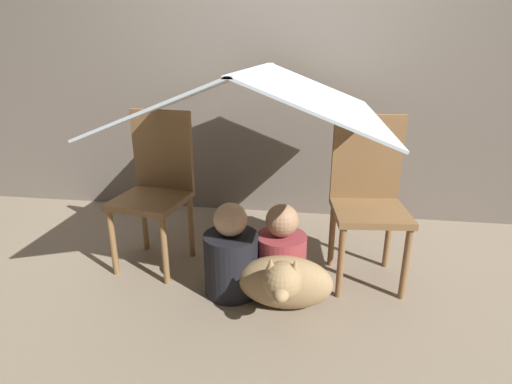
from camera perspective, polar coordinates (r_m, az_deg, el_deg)
The scene contains 8 objects.
ground_plane at distance 2.29m, azimuth -0.74°, elevation -13.86°, with size 8.80×8.80×0.00m, color gray.
wall_back at distance 3.09m, azimuth 2.81°, elevation 19.37°, with size 7.00×0.05×2.50m.
chair_left at distance 2.47m, azimuth -14.07°, elevation 1.11°, with size 0.45×0.45×0.93m.
chair_right at distance 2.31m, azimuth 15.71°, elevation -0.30°, with size 0.43×0.43×0.93m.
sheet_canopy at distance 2.12m, azimuth 0.00°, elevation 14.03°, with size 1.26×1.39×0.26m.
person_front at distance 2.18m, azimuth -3.55°, elevation -9.23°, with size 0.29×0.29×0.52m.
person_second at distance 2.22m, azimuth 3.63°, elevation -8.89°, with size 0.27×0.27×0.50m.
dog at distance 2.06m, azimuth 4.09°, elevation -12.68°, with size 0.49×0.42×0.38m.
Camera 1 is at (0.30, -1.89, 1.27)m, focal length 28.00 mm.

